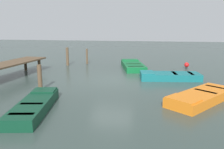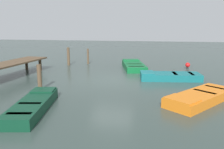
% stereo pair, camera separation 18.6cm
% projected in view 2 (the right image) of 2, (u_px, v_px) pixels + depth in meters
% --- Properties ---
extents(ground_plane, '(80.00, 80.00, 0.00)m').
position_uv_depth(ground_plane, '(112.00, 80.00, 13.53)').
color(ground_plane, '#33423D').
extents(dock_segment, '(6.01, 1.94, 0.95)m').
position_uv_depth(dock_segment, '(11.00, 64.00, 14.19)').
color(dock_segment, brown).
rests_on(dock_segment, ground_plane).
extents(rowboat_orange, '(3.78, 3.34, 0.46)m').
position_uv_depth(rowboat_orange, '(201.00, 97.00, 9.55)').
color(rowboat_orange, orange).
rests_on(rowboat_orange, ground_plane).
extents(rowboat_teal, '(1.88, 3.72, 0.46)m').
position_uv_depth(rowboat_teal, '(170.00, 76.00, 13.63)').
color(rowboat_teal, '#14666B').
rests_on(rowboat_teal, ground_plane).
extents(rowboat_dark_green, '(3.75, 1.77, 0.46)m').
position_uv_depth(rowboat_dark_green, '(33.00, 105.00, 8.55)').
color(rowboat_dark_green, '#0C3823').
rests_on(rowboat_dark_green, ground_plane).
extents(rowboat_green, '(4.27, 2.39, 0.46)m').
position_uv_depth(rowboat_green, '(134.00, 65.00, 17.45)').
color(rowboat_green, '#0F602D').
rests_on(rowboat_green, ground_plane).
extents(mooring_piling_far_left, '(0.22, 0.22, 1.49)m').
position_uv_depth(mooring_piling_far_left, '(68.00, 56.00, 18.75)').
color(mooring_piling_far_left, brown).
rests_on(mooring_piling_far_left, ground_plane).
extents(mooring_piling_center, '(0.16, 0.16, 1.32)m').
position_uv_depth(mooring_piling_center, '(88.00, 56.00, 19.48)').
color(mooring_piling_center, brown).
rests_on(mooring_piling_center, ground_plane).
extents(mooring_piling_far_right, '(0.21, 0.21, 1.31)m').
position_uv_depth(mooring_piling_far_right, '(40.00, 77.00, 11.25)').
color(mooring_piling_far_right, brown).
rests_on(mooring_piling_far_right, ground_plane).
extents(marker_buoy, '(0.36, 0.36, 0.48)m').
position_uv_depth(marker_buoy, '(188.00, 65.00, 17.22)').
color(marker_buoy, '#262626').
rests_on(marker_buoy, ground_plane).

